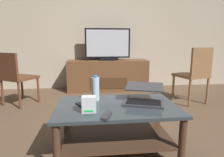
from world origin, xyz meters
TOP-DOWN VIEW (x-y plane):
  - ground_plane at (0.00, 0.00)m, footprint 7.68×7.68m
  - back_wall at (0.00, 2.42)m, footprint 6.40×0.12m
  - coffee_table at (-0.02, -0.30)m, footprint 1.08×0.69m
  - media_cabinet at (0.11, 2.10)m, footprint 1.65×0.50m
  - television at (0.11, 2.08)m, footprint 0.92×0.20m
  - dining_chair at (1.43, 1.00)m, footprint 0.55×0.55m
  - side_chair at (-1.43, 1.22)m, footprint 0.60×0.60m
  - laptop at (0.25, -0.24)m, footprint 0.45×0.46m
  - router_box at (-0.27, -0.44)m, footprint 0.12×0.09m
  - water_bottle_near at (-0.20, -0.12)m, footprint 0.07×0.07m
  - cell_phone at (-0.33, -0.27)m, footprint 0.13×0.16m
  - tv_remote at (-0.13, -0.57)m, footprint 0.10×0.17m

SIDE VIEW (x-z plane):
  - ground_plane at x=0.00m, z-range 0.00..0.00m
  - coffee_table at x=-0.02m, z-range 0.09..0.54m
  - media_cabinet at x=0.11m, z-range 0.00..0.63m
  - cell_phone at x=-0.33m, z-range 0.45..0.46m
  - tv_remote at x=-0.13m, z-range 0.45..0.47m
  - side_chair at x=-1.43m, z-range 0.06..0.91m
  - laptop at x=0.25m, z-range 0.43..0.59m
  - router_box at x=-0.27m, z-range 0.45..0.58m
  - dining_chair at x=1.43m, z-range 0.06..0.98m
  - water_bottle_near at x=-0.20m, z-range 0.45..0.69m
  - television at x=0.11m, z-range 0.62..1.27m
  - back_wall at x=0.00m, z-range 0.00..2.80m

